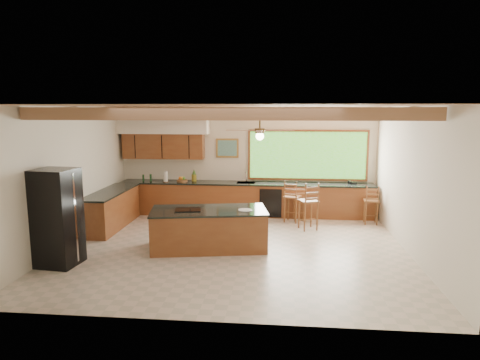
# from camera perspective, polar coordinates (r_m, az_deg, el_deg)

# --- Properties ---
(ground) EXTENTS (7.20, 7.20, 0.00)m
(ground) POSITION_cam_1_polar(r_m,az_deg,el_deg) (9.28, -0.73, -9.02)
(ground) COLOR #BAAF9A
(ground) RESTS_ON ground
(room_shell) EXTENTS (7.27, 6.54, 3.02)m
(room_shell) POSITION_cam_1_polar(r_m,az_deg,el_deg) (9.50, -1.35, 5.06)
(room_shell) COLOR beige
(room_shell) RESTS_ON ground
(counter_run) EXTENTS (7.12, 3.10, 1.26)m
(counter_run) POSITION_cam_1_polar(r_m,az_deg,el_deg) (11.67, -3.40, -2.82)
(counter_run) COLOR brown
(counter_run) RESTS_ON ground
(island) EXTENTS (2.58, 1.54, 0.86)m
(island) POSITION_cam_1_polar(r_m,az_deg,el_deg) (9.17, -4.15, -6.50)
(island) COLOR brown
(island) RESTS_ON ground
(refrigerator) EXTENTS (0.79, 0.77, 1.84)m
(refrigerator) POSITION_cam_1_polar(r_m,az_deg,el_deg) (8.78, -23.20, -4.62)
(refrigerator) COLOR black
(refrigerator) RESTS_ON ground
(bar_stool_a) EXTENTS (0.51, 0.51, 1.11)m
(bar_stool_a) POSITION_cam_1_polar(r_m,az_deg,el_deg) (11.23, 7.00, -2.35)
(bar_stool_a) COLOR brown
(bar_stool_a) RESTS_ON ground
(bar_stool_b) EXTENTS (0.37, 0.37, 0.95)m
(bar_stool_b) POSITION_cam_1_polar(r_m,az_deg,el_deg) (11.41, 7.97, -2.68)
(bar_stool_b) COLOR brown
(bar_stool_b) RESTS_ON ground
(bar_stool_c) EXTENTS (0.55, 0.55, 1.19)m
(bar_stool_c) POSITION_cam_1_polar(r_m,az_deg,el_deg) (10.55, 9.12, -2.92)
(bar_stool_c) COLOR brown
(bar_stool_c) RESTS_ON ground
(bar_stool_d) EXTENTS (0.39, 0.39, 1.01)m
(bar_stool_d) POSITION_cam_1_polar(r_m,az_deg,el_deg) (11.47, 17.16, -2.74)
(bar_stool_d) COLOR brown
(bar_stool_d) RESTS_ON ground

